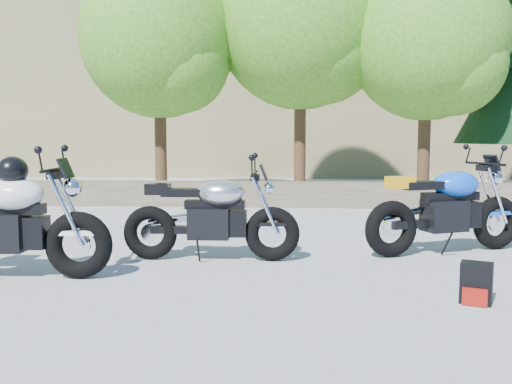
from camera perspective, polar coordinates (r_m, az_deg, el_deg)
ground at (r=6.39m, az=-2.43°, el=-7.60°), size 90.00×90.00×0.00m
stone_wall at (r=11.76m, az=0.55°, el=-0.22°), size 22.00×0.55×0.50m
hillside at (r=34.78m, az=8.01°, el=15.69°), size 80.00×30.00×15.00m
tree_decid_left at (r=13.84m, az=-9.30°, el=14.66°), size 3.67×3.67×5.62m
tree_decid_mid at (r=13.95m, az=4.96°, el=16.33°), size 4.08×4.08×6.24m
tree_decid_right at (r=13.61m, az=17.23°, el=14.06°), size 3.54×3.54×5.41m
silver_bike at (r=6.70m, az=-4.41°, el=-2.54°), size 2.09×0.66×1.05m
white_bike at (r=6.39m, az=-24.16°, el=-2.47°), size 2.28×0.72×1.26m
blue_bike at (r=7.48m, az=18.57°, el=-1.66°), size 2.14×1.05×1.13m
backpack at (r=5.41m, az=21.17°, el=-8.55°), size 0.32×0.30×0.36m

